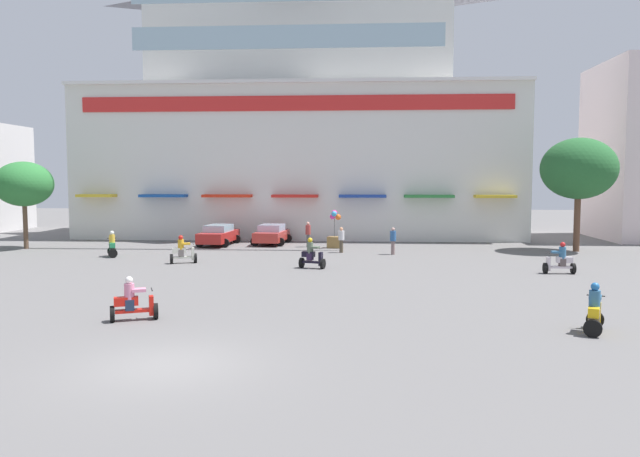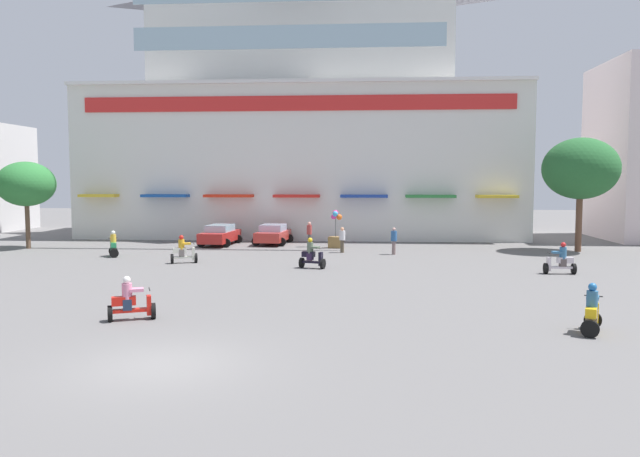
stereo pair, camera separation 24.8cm
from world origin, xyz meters
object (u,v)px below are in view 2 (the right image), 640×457
scooter_rider_3 (592,312)px  parked_car_0 (220,235)px  scooter_rider_6 (183,252)px  scooter_rider_0 (561,261)px  pedestrian_2 (342,238)px  plaza_tree_1 (581,169)px  pedestrian_1 (394,239)px  pedestrian_0 (309,233)px  scooter_rider_1 (312,256)px  scooter_rider_4 (131,302)px  parked_car_1 (273,234)px  balloon_vendor_cart (336,233)px  plaza_tree_0 (26,184)px  scooter_rider_5 (113,246)px

scooter_rider_3 → parked_car_0: bearing=126.0°
scooter_rider_6 → scooter_rider_0: bearing=-7.1°
parked_car_0 → pedestrian_2: size_ratio=2.92×
plaza_tree_1 → pedestrian_1: size_ratio=4.35×
parked_car_0 → pedestrian_0: bearing=-6.3°
scooter_rider_1 → scooter_rider_0: bearing=-4.8°
scooter_rider_4 → scooter_rider_6: (-2.24, 13.27, 0.04)m
scooter_rider_6 → pedestrian_1: 12.46m
scooter_rider_6 → pedestrian_0: 10.34m
scooter_rider_6 → parked_car_1: bearing=70.8°
parked_car_1 → scooter_rider_6: 10.44m
scooter_rider_1 → plaza_tree_1: bearing=27.4°
scooter_rider_6 → balloon_vendor_cart: size_ratio=0.61×
plaza_tree_0 → pedestrian_2: plaza_tree_0 is taller
scooter_rider_1 → scooter_rider_5: scooter_rider_1 is taller
scooter_rider_6 → pedestrian_0: pedestrian_0 is taller
plaza_tree_1 → scooter_rider_4: bearing=-136.0°
scooter_rider_4 → scooter_rider_1: bearing=67.7°
parked_car_0 → scooter_rider_6: size_ratio=3.00×
scooter_rider_6 → pedestrian_1: (11.57, 4.61, 0.29)m
plaza_tree_0 → scooter_rider_0: size_ratio=3.70×
plaza_tree_1 → scooter_rider_3: size_ratio=4.66×
scooter_rider_4 → parked_car_1: bearing=87.1°
scooter_rider_5 → pedestrian_2: 13.68m
parked_car_0 → balloon_vendor_cart: bearing=-8.4°
scooter_rider_4 → scooter_rider_6: bearing=99.6°
plaza_tree_1 → scooter_rider_6: size_ratio=4.65×
parked_car_1 → pedestrian_2: pedestrian_2 is taller
scooter_rider_0 → scooter_rider_4: 20.17m
parked_car_1 → scooter_rider_1: (3.69, -11.23, -0.06)m
plaza_tree_1 → scooter_rider_0: bearing=-113.1°
scooter_rider_6 → scooter_rider_3: bearing=-40.1°
scooter_rider_3 → pedestrian_1: 19.18m
scooter_rider_3 → balloon_vendor_cart: size_ratio=0.61×
scooter_rider_6 → scooter_rider_5: bearing=153.6°
scooter_rider_3 → pedestrian_2: (-8.10, 19.27, 0.26)m
scooter_rider_4 → pedestrian_1: bearing=62.4°
pedestrian_2 → balloon_vendor_cart: balloon_vendor_cart is taller
scooter_rider_5 → pedestrian_1: bearing=7.4°
scooter_rider_3 → balloon_vendor_cart: balloon_vendor_cart is taller
scooter_rider_6 → pedestrian_1: pedestrian_1 is taller
pedestrian_2 → pedestrian_1: bearing=-13.2°
scooter_rider_0 → scooter_rider_4: bearing=-147.4°
plaza_tree_0 → pedestrian_1: 24.07m
scooter_rider_4 → pedestrian_0: size_ratio=0.93×
plaza_tree_0 → scooter_rider_0: bearing=-15.1°
plaza_tree_0 → plaza_tree_1: plaza_tree_1 is taller
scooter_rider_1 → balloon_vendor_cart: size_ratio=0.63×
scooter_rider_0 → scooter_rider_5: 24.64m
plaza_tree_0 → parked_car_0: size_ratio=1.24×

